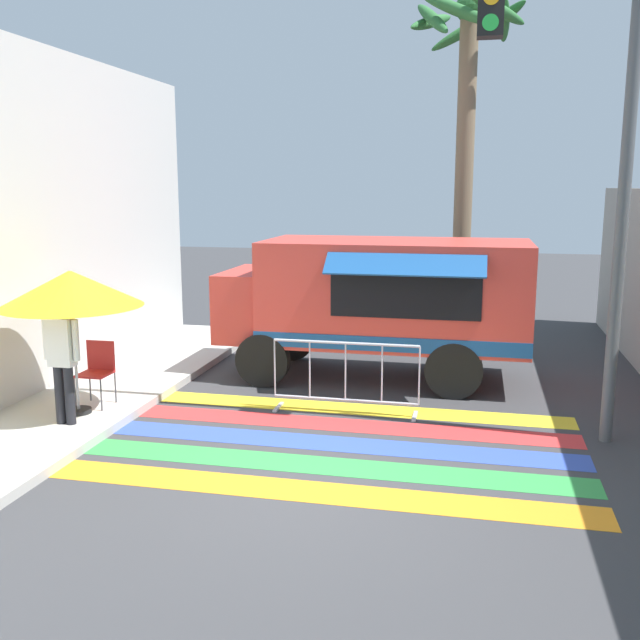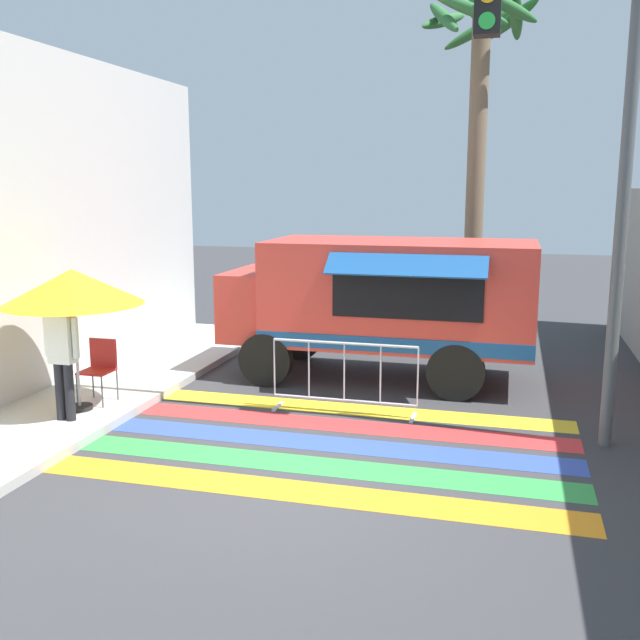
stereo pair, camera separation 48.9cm
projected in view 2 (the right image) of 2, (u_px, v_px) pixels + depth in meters
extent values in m
plane|color=#38383A|center=(299.00, 486.00, 8.02)|extent=(60.00, 60.00, 0.00)
cube|color=orange|center=(296.00, 491.00, 7.89)|extent=(6.40, 0.56, 0.01)
cube|color=green|center=(314.00, 465.00, 8.61)|extent=(6.40, 0.56, 0.01)
cube|color=#334FB2|center=(330.00, 444.00, 9.33)|extent=(6.40, 0.56, 0.01)
cube|color=red|center=(343.00, 425.00, 10.05)|extent=(6.40, 0.56, 0.01)
cube|color=yellow|center=(354.00, 409.00, 10.77)|extent=(6.40, 0.56, 0.01)
cube|color=#D13D33|center=(400.00, 292.00, 12.17)|extent=(4.47, 2.11, 1.75)
cube|color=#D13D33|center=(276.00, 303.00, 12.79)|extent=(1.58, 1.94, 1.18)
cube|color=#1E232D|center=(237.00, 285.00, 12.92)|extent=(0.06, 1.69, 0.45)
cube|color=black|center=(406.00, 294.00, 11.06)|extent=(2.36, 0.03, 0.79)
cube|color=#194C8C|center=(405.00, 265.00, 10.78)|extent=(2.46, 0.43, 0.31)
cube|color=#194C8C|center=(389.00, 345.00, 11.29)|extent=(4.47, 0.01, 0.24)
cylinder|color=black|center=(266.00, 359.00, 11.98)|extent=(0.91, 0.22, 0.91)
cylinder|color=black|center=(299.00, 336.00, 13.82)|extent=(0.91, 0.22, 0.91)
cylinder|color=black|center=(456.00, 372.00, 11.18)|extent=(0.91, 0.22, 0.91)
cylinder|color=black|center=(464.00, 346.00, 13.02)|extent=(0.91, 0.22, 0.91)
cylinder|color=#515456|center=(624.00, 189.00, 8.69)|extent=(0.16, 0.16, 6.59)
cylinder|color=green|center=(487.00, 21.00, 8.60)|extent=(0.20, 0.02, 0.20)
cylinder|color=black|center=(80.00, 407.00, 10.36)|extent=(0.36, 0.36, 0.06)
cylinder|color=#B2B2B7|center=(76.00, 340.00, 10.18)|extent=(0.04, 0.04, 2.06)
cone|color=yellow|center=(72.00, 287.00, 10.03)|extent=(1.97, 1.97, 0.51)
cylinder|color=#4C4C51|center=(77.00, 390.00, 10.51)|extent=(0.02, 0.02, 0.47)
cylinder|color=#4C4C51|center=(102.00, 392.00, 10.41)|extent=(0.02, 0.02, 0.47)
cylinder|color=#4C4C51|center=(93.00, 383.00, 10.91)|extent=(0.02, 0.02, 0.47)
cylinder|color=#4C4C51|center=(117.00, 385.00, 10.80)|extent=(0.02, 0.02, 0.47)
cube|color=#B22626|center=(97.00, 371.00, 10.61)|extent=(0.44, 0.44, 0.03)
cube|color=#B22626|center=(103.00, 353.00, 10.77)|extent=(0.44, 0.03, 0.44)
cylinder|color=black|center=(60.00, 391.00, 9.85)|extent=(0.13, 0.13, 0.82)
cylinder|color=black|center=(70.00, 392.00, 9.82)|extent=(0.13, 0.13, 0.82)
cube|color=silver|center=(61.00, 339.00, 9.70)|extent=(0.34, 0.20, 0.66)
cylinder|color=silver|center=(47.00, 336.00, 9.75)|extent=(0.09, 0.09, 0.56)
cylinder|color=silver|center=(75.00, 338.00, 9.64)|extent=(0.09, 0.09, 0.56)
sphere|color=tan|center=(59.00, 305.00, 9.61)|extent=(0.23, 0.23, 0.23)
cylinder|color=#B7BABF|center=(344.00, 343.00, 10.42)|extent=(2.17, 0.04, 0.04)
cylinder|color=#B7BABF|center=(344.00, 400.00, 10.58)|extent=(2.17, 0.04, 0.04)
cylinder|color=#B7BABF|center=(274.00, 367.00, 10.78)|extent=(0.02, 0.02, 0.87)
cylinder|color=#B7BABF|center=(309.00, 370.00, 10.64)|extent=(0.02, 0.02, 0.87)
cylinder|color=#B7BABF|center=(344.00, 372.00, 10.50)|extent=(0.02, 0.02, 0.87)
cylinder|color=#B7BABF|center=(380.00, 374.00, 10.36)|extent=(0.02, 0.02, 0.87)
cylinder|color=#B7BABF|center=(418.00, 377.00, 10.22)|extent=(0.02, 0.02, 0.87)
cube|color=#B7BABF|center=(278.00, 406.00, 10.88)|extent=(0.06, 0.44, 0.03)
cube|color=#B7BABF|center=(413.00, 418.00, 10.35)|extent=(0.06, 0.44, 0.03)
cylinder|color=#7A664C|center=(475.00, 184.00, 15.02)|extent=(0.38, 0.38, 6.76)
sphere|color=#2D6B33|center=(483.00, 6.00, 14.36)|extent=(0.60, 0.60, 0.60)
ellipsoid|color=#2D6B33|center=(517.00, 17.00, 14.21)|extent=(0.30, 1.31, 0.86)
ellipsoid|color=#2D6B33|center=(512.00, 19.00, 14.74)|extent=(1.22, 1.34, 0.73)
ellipsoid|color=#2D6B33|center=(481.00, 28.00, 15.24)|extent=(1.63, 0.36, 1.03)
ellipsoid|color=#2D6B33|center=(444.00, 21.00, 14.95)|extent=(0.95, 1.70, 0.73)
ellipsoid|color=#2D6B33|center=(444.00, 17.00, 14.24)|extent=(0.93, 1.49, 1.02)
ellipsoid|color=#2D6B33|center=(469.00, 9.00, 13.69)|extent=(1.63, 0.63, 0.92)
ellipsoid|color=#2D6B33|center=(507.00, 6.00, 13.70)|extent=(1.35, 1.19, 0.68)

